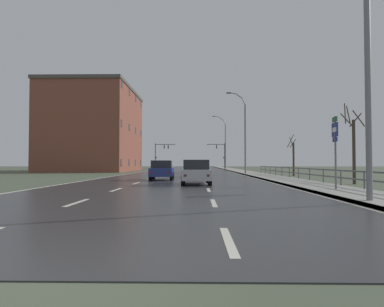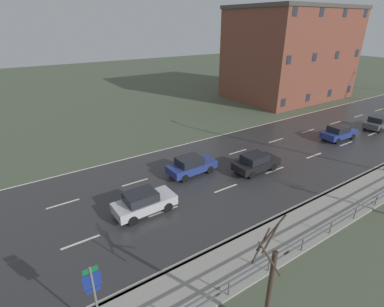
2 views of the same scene
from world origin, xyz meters
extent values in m
cube|color=#4C5642|center=(0.00, 48.00, -0.06)|extent=(160.00, 160.00, 0.12)
cube|color=#303033|center=(0.00, 60.00, 0.01)|extent=(14.00, 120.00, 0.02)
cube|color=beige|center=(-2.33, 7.40, 0.02)|extent=(0.16, 2.20, 0.01)
cube|color=beige|center=(-2.33, 12.80, 0.02)|extent=(0.16, 2.20, 0.01)
cube|color=beige|center=(-2.33, 18.20, 0.02)|extent=(0.16, 2.20, 0.01)
cube|color=beige|center=(-2.33, 23.60, 0.02)|extent=(0.16, 2.20, 0.01)
cube|color=beige|center=(-2.33, 29.00, 0.02)|extent=(0.16, 2.20, 0.01)
cube|color=beige|center=(-2.33, 34.40, 0.02)|extent=(0.16, 2.20, 0.01)
cube|color=beige|center=(-2.33, 39.80, 0.02)|extent=(0.16, 2.20, 0.01)
cube|color=beige|center=(-2.33, 45.20, 0.02)|extent=(0.16, 2.20, 0.01)
cube|color=beige|center=(-2.33, 50.60, 0.02)|extent=(0.16, 2.20, 0.01)
cube|color=beige|center=(-2.33, 56.00, 0.02)|extent=(0.16, 2.20, 0.01)
cube|color=beige|center=(-2.33, 61.40, 0.02)|extent=(0.16, 2.20, 0.01)
cube|color=beige|center=(-2.33, 66.80, 0.02)|extent=(0.16, 2.20, 0.01)
cube|color=beige|center=(-2.33, 72.20, 0.02)|extent=(0.16, 2.20, 0.01)
cube|color=beige|center=(-2.33, 77.60, 0.02)|extent=(0.16, 2.20, 0.01)
cube|color=beige|center=(-2.33, 83.00, 0.02)|extent=(0.16, 2.20, 0.01)
cube|color=beige|center=(-2.33, 88.40, 0.02)|extent=(0.16, 2.20, 0.01)
cube|color=beige|center=(-2.33, 93.80, 0.02)|extent=(0.16, 2.20, 0.01)
cube|color=beige|center=(-2.33, 99.20, 0.02)|extent=(0.16, 2.20, 0.01)
cube|color=beige|center=(-2.33, 104.60, 0.02)|extent=(0.16, 2.20, 0.01)
cube|color=beige|center=(-2.33, 110.00, 0.02)|extent=(0.16, 2.20, 0.01)
cube|color=beige|center=(-2.33, 115.40, 0.02)|extent=(0.16, 2.20, 0.01)
cube|color=beige|center=(2.33, 2.00, 0.02)|extent=(0.16, 2.20, 0.01)
cube|color=beige|center=(2.33, 7.40, 0.02)|extent=(0.16, 2.20, 0.01)
cube|color=beige|center=(2.33, 12.80, 0.02)|extent=(0.16, 2.20, 0.01)
cube|color=beige|center=(2.33, 18.20, 0.02)|extent=(0.16, 2.20, 0.01)
cube|color=beige|center=(2.33, 23.60, 0.02)|extent=(0.16, 2.20, 0.01)
cube|color=beige|center=(2.33, 29.00, 0.02)|extent=(0.16, 2.20, 0.01)
cube|color=beige|center=(2.33, 34.40, 0.02)|extent=(0.16, 2.20, 0.01)
cube|color=beige|center=(2.33, 39.80, 0.02)|extent=(0.16, 2.20, 0.01)
cube|color=beige|center=(2.33, 45.20, 0.02)|extent=(0.16, 2.20, 0.01)
cube|color=beige|center=(2.33, 50.60, 0.02)|extent=(0.16, 2.20, 0.01)
cube|color=beige|center=(2.33, 56.00, 0.02)|extent=(0.16, 2.20, 0.01)
cube|color=beige|center=(2.33, 61.40, 0.02)|extent=(0.16, 2.20, 0.01)
cube|color=beige|center=(2.33, 66.80, 0.02)|extent=(0.16, 2.20, 0.01)
cube|color=beige|center=(2.33, 72.20, 0.02)|extent=(0.16, 2.20, 0.01)
cube|color=beige|center=(2.33, 77.60, 0.02)|extent=(0.16, 2.20, 0.01)
cube|color=beige|center=(2.33, 83.00, 0.02)|extent=(0.16, 2.20, 0.01)
cube|color=beige|center=(2.33, 88.40, 0.02)|extent=(0.16, 2.20, 0.01)
cube|color=beige|center=(2.33, 93.80, 0.02)|extent=(0.16, 2.20, 0.01)
cube|color=beige|center=(2.33, 99.20, 0.02)|extent=(0.16, 2.20, 0.01)
cube|color=beige|center=(2.33, 104.60, 0.02)|extent=(0.16, 2.20, 0.01)
cube|color=beige|center=(2.33, 110.00, 0.02)|extent=(0.16, 2.20, 0.01)
cube|color=beige|center=(2.33, 115.40, 0.02)|extent=(0.16, 2.20, 0.01)
cube|color=beige|center=(6.85, 60.00, 0.02)|extent=(0.16, 120.00, 0.01)
cube|color=beige|center=(-6.85, 60.00, 0.02)|extent=(0.16, 120.00, 0.01)
cube|color=gray|center=(8.50, 60.00, 0.06)|extent=(3.00, 120.00, 0.12)
cube|color=slate|center=(7.08, 60.00, 0.06)|extent=(0.16, 120.00, 0.12)
cube|color=#515459|center=(9.85, 22.75, 0.95)|extent=(0.06, 31.29, 0.08)
cube|color=#515459|center=(9.85, 22.75, 0.55)|extent=(0.06, 31.29, 0.08)
cylinder|color=#515459|center=(9.85, 12.32, 0.50)|extent=(0.07, 0.07, 1.00)
cylinder|color=#515459|center=(9.85, 14.92, 0.50)|extent=(0.07, 0.07, 1.00)
cylinder|color=#515459|center=(9.85, 17.53, 0.50)|extent=(0.07, 0.07, 1.00)
cylinder|color=#515459|center=(9.85, 20.14, 0.50)|extent=(0.07, 0.07, 1.00)
cylinder|color=#515459|center=(9.85, 22.75, 0.50)|extent=(0.07, 0.07, 1.00)
cylinder|color=#515459|center=(9.85, 25.35, 0.50)|extent=(0.07, 0.07, 1.00)
cylinder|color=#515459|center=(9.85, 27.96, 0.50)|extent=(0.07, 0.07, 1.00)
cylinder|color=#515459|center=(9.85, 30.57, 0.50)|extent=(0.07, 0.07, 1.00)
cylinder|color=#515459|center=(9.85, 33.18, 0.50)|extent=(0.07, 0.07, 1.00)
cylinder|color=#515459|center=(9.85, 35.78, 0.50)|extent=(0.07, 0.07, 1.00)
cylinder|color=#515459|center=(9.85, 38.39, 0.50)|extent=(0.07, 0.07, 1.00)
cylinder|color=slate|center=(7.60, 7.46, 4.66)|extent=(0.20, 0.20, 9.32)
cylinder|color=slate|center=(7.60, 36.63, 4.28)|extent=(0.20, 0.20, 8.56)
cylinder|color=slate|center=(7.41, 36.63, 8.96)|extent=(0.48, 0.11, 0.86)
cylinder|color=slate|center=(6.85, 36.63, 9.63)|extent=(0.80, 0.11, 0.61)
cylinder|color=slate|center=(6.04, 36.63, 9.97)|extent=(0.91, 0.11, 0.26)
cube|color=#333335|center=(5.59, 36.63, 10.00)|extent=(0.56, 0.24, 0.12)
cylinder|color=slate|center=(7.60, 65.80, 4.72)|extent=(0.20, 0.20, 9.45)
cylinder|color=slate|center=(7.36, 65.80, 9.95)|extent=(0.57, 0.11, 1.06)
cylinder|color=slate|center=(6.67, 65.80, 10.78)|extent=(0.98, 0.11, 0.73)
cylinder|color=slate|center=(5.66, 65.80, 11.20)|extent=(1.12, 0.11, 0.30)
cube|color=#333335|center=(5.12, 65.80, 11.24)|extent=(0.56, 0.24, 0.12)
cylinder|color=slate|center=(8.40, 12.10, 1.81)|extent=(0.09, 0.09, 3.62)
cube|color=#146633|center=(8.38, 12.10, 3.47)|extent=(0.03, 0.56, 0.24)
cube|color=navy|center=(8.38, 12.10, 2.97)|extent=(0.03, 0.68, 0.68)
cube|color=white|center=(8.36, 12.10, 2.97)|extent=(0.01, 0.44, 0.22)
cube|color=navy|center=(8.38, 12.10, 2.50)|extent=(0.03, 0.52, 0.22)
cylinder|color=#38383A|center=(7.90, 71.67, 2.94)|extent=(0.18, 0.18, 5.88)
cylinder|color=#38383A|center=(5.86, 71.67, 5.63)|extent=(4.09, 0.12, 0.12)
cube|color=black|center=(6.06, 71.67, 5.08)|extent=(0.20, 0.28, 0.80)
sphere|color=#2D2D2D|center=(6.06, 71.52, 5.34)|extent=(0.14, 0.14, 0.14)
sphere|color=#F2AD19|center=(6.06, 71.52, 5.08)|extent=(0.14, 0.14, 0.14)
sphere|color=#2D2D2D|center=(6.06, 71.52, 4.82)|extent=(0.14, 0.14, 0.14)
cube|color=black|center=(7.68, 71.62, 2.60)|extent=(0.18, 0.12, 0.32)
cylinder|color=#38383A|center=(-7.90, 70.92, 2.92)|extent=(0.18, 0.18, 5.84)
cylinder|color=#38383A|center=(-5.65, 70.92, 5.59)|extent=(4.50, 0.12, 0.12)
cube|color=black|center=(-5.87, 70.92, 5.04)|extent=(0.20, 0.28, 0.80)
sphere|color=red|center=(-5.87, 70.77, 5.30)|extent=(0.14, 0.14, 0.14)
sphere|color=#2D2D2D|center=(-5.87, 70.77, 5.04)|extent=(0.14, 0.14, 0.14)
sphere|color=#2D2D2D|center=(-5.87, 70.77, 4.78)|extent=(0.14, 0.14, 0.14)
cube|color=black|center=(-4.97, 70.92, 5.04)|extent=(0.20, 0.28, 0.80)
sphere|color=red|center=(-4.97, 70.77, 5.30)|extent=(0.14, 0.14, 0.14)
sphere|color=#2D2D2D|center=(-4.97, 70.77, 5.04)|extent=(0.14, 0.14, 0.14)
sphere|color=#2D2D2D|center=(-4.97, 70.77, 4.78)|extent=(0.14, 0.14, 0.14)
cube|color=black|center=(-7.68, 70.87, 2.60)|extent=(0.18, 0.12, 0.32)
cube|color=navy|center=(-1.10, 22.77, 0.65)|extent=(1.91, 4.16, 0.64)
cube|color=black|center=(-1.09, 22.52, 1.27)|extent=(1.63, 2.06, 0.60)
cube|color=slate|center=(-1.13, 23.47, 1.25)|extent=(1.41, 0.13, 0.51)
cylinder|color=black|center=(-0.34, 24.07, 0.33)|extent=(0.24, 0.67, 0.66)
cylinder|color=black|center=(-1.96, 24.01, 0.33)|extent=(0.24, 0.67, 0.66)
cylinder|color=black|center=(-0.25, 21.53, 0.33)|extent=(0.24, 0.67, 0.66)
cylinder|color=black|center=(-1.86, 21.47, 0.33)|extent=(0.24, 0.67, 0.66)
cube|color=red|center=(-1.69, 20.72, 0.65)|extent=(0.16, 0.05, 0.14)
cube|color=red|center=(-0.37, 20.77, 0.65)|extent=(0.16, 0.05, 0.14)
cube|color=black|center=(1.46, 27.61, 0.65)|extent=(1.79, 4.11, 0.64)
cube|color=black|center=(1.46, 27.36, 1.27)|extent=(1.57, 2.01, 0.60)
cube|color=slate|center=(1.46, 28.31, 1.25)|extent=(1.40, 0.09, 0.51)
cylinder|color=black|center=(2.26, 28.88, 0.33)|extent=(0.22, 0.66, 0.66)
cylinder|color=black|center=(0.64, 28.87, 0.33)|extent=(0.22, 0.66, 0.66)
cylinder|color=black|center=(2.28, 26.34, 0.33)|extent=(0.22, 0.66, 0.66)
cylinder|color=black|center=(0.66, 26.33, 0.33)|extent=(0.22, 0.66, 0.66)
cube|color=red|center=(0.82, 25.57, 0.65)|extent=(0.16, 0.04, 0.14)
cube|color=red|center=(2.14, 25.58, 0.65)|extent=(0.16, 0.04, 0.14)
cube|color=#B7B7BC|center=(1.67, 17.20, 0.65)|extent=(1.87, 4.14, 0.64)
cube|color=black|center=(1.68, 16.95, 1.27)|extent=(1.61, 2.04, 0.60)
cube|color=slate|center=(1.66, 17.90, 1.25)|extent=(1.41, 0.12, 0.51)
cylinder|color=black|center=(2.45, 18.50, 0.33)|extent=(0.24, 0.67, 0.66)
cylinder|color=black|center=(0.83, 18.45, 0.33)|extent=(0.24, 0.67, 0.66)
cylinder|color=black|center=(2.52, 15.95, 0.33)|extent=(0.24, 0.67, 0.66)
cylinder|color=black|center=(0.90, 15.91, 0.33)|extent=(0.24, 0.67, 0.66)
cube|color=red|center=(1.07, 15.16, 0.65)|extent=(0.16, 0.04, 0.14)
cube|color=red|center=(2.39, 15.19, 0.65)|extent=(0.16, 0.04, 0.14)
cube|color=#474C51|center=(1.65, 47.35, 0.65)|extent=(1.99, 4.19, 0.64)
cube|color=black|center=(1.67, 47.10, 1.27)|extent=(1.67, 2.09, 0.60)
cube|color=slate|center=(1.61, 48.05, 1.25)|extent=(1.41, 0.16, 0.51)
cylinder|color=black|center=(2.39, 48.67, 0.33)|extent=(0.26, 0.67, 0.66)
cylinder|color=black|center=(0.77, 48.57, 0.33)|extent=(0.26, 0.67, 0.66)
cylinder|color=black|center=(2.53, 46.13, 0.33)|extent=(0.26, 0.67, 0.66)
cylinder|color=black|center=(0.92, 46.04, 0.33)|extent=(0.26, 0.67, 0.66)
cube|color=red|center=(1.11, 45.29, 0.65)|extent=(0.16, 0.05, 0.14)
cube|color=red|center=(2.43, 45.36, 0.65)|extent=(0.16, 0.05, 0.14)
cube|color=navy|center=(1.09, 40.28, 0.65)|extent=(1.99, 4.19, 0.64)
cube|color=black|center=(1.08, 40.03, 1.27)|extent=(1.67, 2.09, 0.60)
cube|color=slate|center=(1.13, 40.98, 1.25)|extent=(1.41, 0.16, 0.51)
cylinder|color=black|center=(1.97, 41.50, 0.33)|extent=(0.26, 0.67, 0.66)
cylinder|color=black|center=(0.36, 41.60, 0.33)|extent=(0.26, 0.67, 0.66)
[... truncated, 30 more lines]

